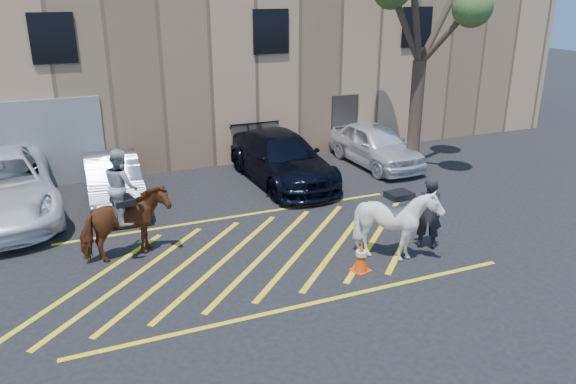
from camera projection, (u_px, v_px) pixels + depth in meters
name	position (u px, v px, depth m)	size (l,w,h in m)	color
ground	(261.00, 249.00, 13.77)	(90.00, 90.00, 0.00)	black
car_silver_sedan	(113.00, 181.00, 16.42)	(1.51, 4.32, 1.42)	gray
car_blue_suv	(282.00, 158.00, 18.33)	(2.20, 5.40, 1.57)	black
car_white_suv	(375.00, 145.00, 20.04)	(1.76, 4.37, 1.49)	white
handler	(428.00, 213.00, 13.54)	(0.66, 0.43, 1.81)	black
warehouse	(158.00, 49.00, 22.90)	(32.42, 10.20, 7.30)	tan
hatching_zone	(265.00, 253.00, 13.51)	(12.60, 5.12, 0.01)	yellow
mounted_bay	(124.00, 216.00, 12.95)	(2.16, 1.28, 2.67)	brown
saddled_white	(397.00, 223.00, 12.99)	(1.55, 1.71, 1.78)	white
traffic_cone	(361.00, 256.00, 12.56)	(0.47, 0.47, 0.73)	#FA390A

